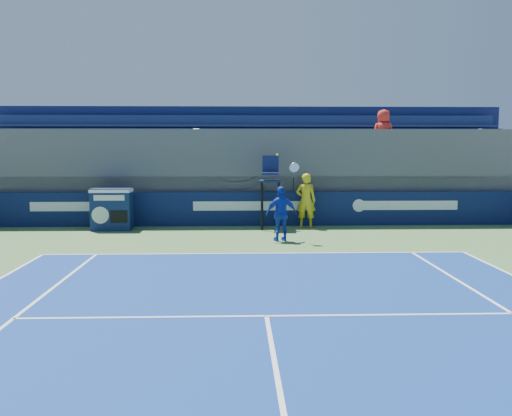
{
  "coord_description": "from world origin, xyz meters",
  "views": [
    {
      "loc": [
        -0.48,
        -2.72,
        2.81
      ],
      "look_at": [
        0.0,
        11.5,
        1.25
      ],
      "focal_mm": 40.0,
      "sensor_mm": 36.0,
      "label": 1
    }
  ],
  "objects_px": {
    "umpire_chair": "(270,184)",
    "tennis_player": "(281,214)",
    "ball_person": "(306,200)",
    "match_clock": "(112,208)"
  },
  "relations": [
    {
      "from": "umpire_chair",
      "to": "tennis_player",
      "type": "relative_size",
      "value": 0.96
    },
    {
      "from": "ball_person",
      "to": "match_clock",
      "type": "distance_m",
      "value": 6.53
    },
    {
      "from": "ball_person",
      "to": "umpire_chair",
      "type": "distance_m",
      "value": 1.39
    },
    {
      "from": "ball_person",
      "to": "umpire_chair",
      "type": "bearing_deg",
      "value": 23.08
    },
    {
      "from": "match_clock",
      "to": "umpire_chair",
      "type": "bearing_deg",
      "value": 0.75
    },
    {
      "from": "match_clock",
      "to": "ball_person",
      "type": "bearing_deg",
      "value": 3.1
    },
    {
      "from": "ball_person",
      "to": "match_clock",
      "type": "bearing_deg",
      "value": 13.24
    },
    {
      "from": "match_clock",
      "to": "umpire_chair",
      "type": "height_order",
      "value": "umpire_chair"
    },
    {
      "from": "umpire_chair",
      "to": "tennis_player",
      "type": "xyz_separation_m",
      "value": [
        0.18,
        -2.48,
        -0.7
      ]
    },
    {
      "from": "umpire_chair",
      "to": "ball_person",
      "type": "bearing_deg",
      "value": 12.94
    }
  ]
}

